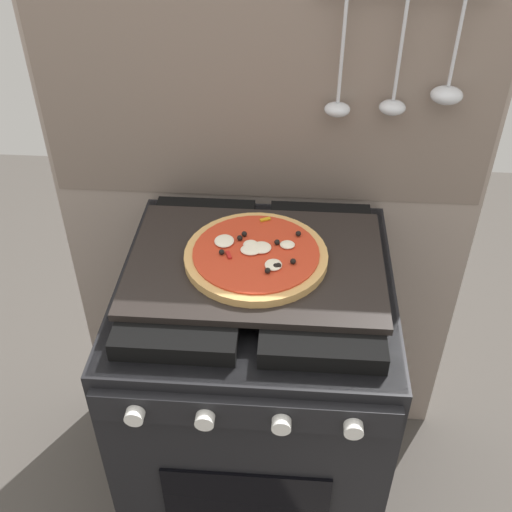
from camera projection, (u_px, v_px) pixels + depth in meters
ground_plane at (256, 496)px, 1.89m from camera, size 4.00×4.00×0.00m
kitchen_backsplash at (266, 220)px, 1.66m from camera, size 1.10×0.09×1.55m
stove at (256, 401)px, 1.61m from camera, size 0.60×0.64×0.90m
baking_tray at (256, 263)px, 1.32m from camera, size 0.54×0.38×0.02m
pizza_left at (255, 254)px, 1.32m from camera, size 0.30×0.30×0.03m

